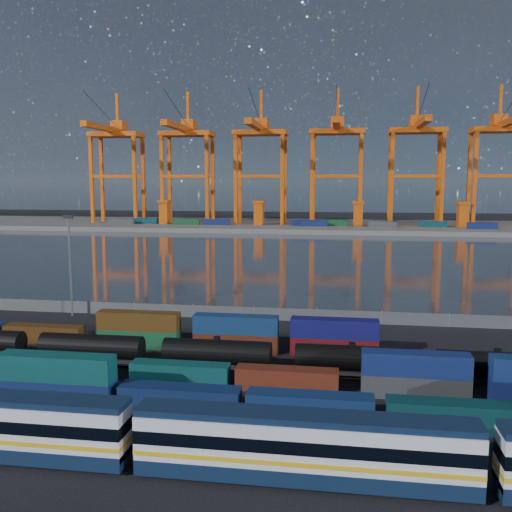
# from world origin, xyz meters

# --- Properties ---
(ground) EXTENTS (700.00, 700.00, 0.00)m
(ground) POSITION_xyz_m (0.00, 0.00, 0.00)
(ground) COLOR black
(ground) RESTS_ON ground
(harbor_water) EXTENTS (700.00, 700.00, 0.00)m
(harbor_water) POSITION_xyz_m (0.00, 105.00, 0.01)
(harbor_water) COLOR #28303A
(harbor_water) RESTS_ON ground
(far_quay) EXTENTS (700.00, 70.00, 2.00)m
(far_quay) POSITION_xyz_m (0.00, 210.00, 1.00)
(far_quay) COLOR #514F4C
(far_quay) RESTS_ON ground
(distant_mountains) EXTENTS (2470.00, 1100.00, 520.00)m
(distant_mountains) POSITION_xyz_m (63.02, 1600.00, 220.29)
(distant_mountains) COLOR #1E2630
(distant_mountains) RESTS_ON ground
(passenger_train) EXTENTS (76.95, 3.08, 5.28)m
(passenger_train) POSITION_xyz_m (11.35, -20.53, 2.66)
(passenger_train) COLOR silver
(passenger_train) RESTS_ON ground
(container_row_south) EXTENTS (139.89, 2.38, 5.08)m
(container_row_south) POSITION_xyz_m (6.28, -9.44, 1.99)
(container_row_south) COLOR #3C3F41
(container_row_south) RESTS_ON ground
(container_row_mid) EXTENTS (139.82, 2.21, 4.70)m
(container_row_mid) POSITION_xyz_m (-3.56, -2.06, 1.85)
(container_row_mid) COLOR #404345
(container_row_mid) RESTS_ON ground
(container_row_north) EXTENTS (139.46, 2.24, 4.77)m
(container_row_north) POSITION_xyz_m (6.37, 10.73, 1.79)
(container_row_north) COLOR navy
(container_row_north) RESTS_ON ground
(tanker_string) EXTENTS (90.66, 2.83, 4.04)m
(tanker_string) POSITION_xyz_m (-8.14, 2.93, 2.03)
(tanker_string) COLOR black
(tanker_string) RESTS_ON ground
(waterfront_fence) EXTENTS (160.12, 0.12, 2.20)m
(waterfront_fence) POSITION_xyz_m (-0.00, 28.00, 1.00)
(waterfront_fence) COLOR #595B5E
(waterfront_fence) RESTS_ON ground
(yard_light_mast) EXTENTS (1.60, 0.40, 16.60)m
(yard_light_mast) POSITION_xyz_m (-30.00, 26.00, 9.30)
(yard_light_mast) COLOR slate
(yard_light_mast) RESTS_ON ground
(gantry_cranes) EXTENTS (199.46, 46.96, 63.59)m
(gantry_cranes) POSITION_xyz_m (-7.50, 203.31, 38.98)
(gantry_cranes) COLOR #DA530F
(gantry_cranes) RESTS_ON ground
(quay_containers) EXTENTS (172.58, 10.99, 2.60)m
(quay_containers) POSITION_xyz_m (-11.00, 195.46, 3.30)
(quay_containers) COLOR navy
(quay_containers) RESTS_ON far_quay
(straddle_carriers) EXTENTS (140.00, 7.00, 11.10)m
(straddle_carriers) POSITION_xyz_m (-2.50, 200.00, 7.82)
(straddle_carriers) COLOR #DA530F
(straddle_carriers) RESTS_ON far_quay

